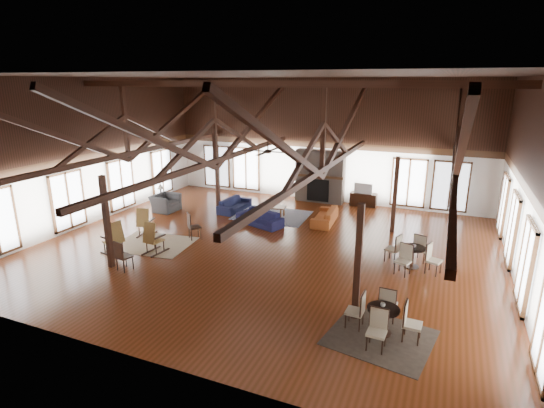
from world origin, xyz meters
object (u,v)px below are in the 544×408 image
at_px(armchair, 166,203).
at_px(cafe_table_far, 413,253).
at_px(sofa_navy_front, 260,218).
at_px(sofa_navy_left, 235,205).
at_px(sofa_orange, 325,216).
at_px(cafe_table_near, 383,316).
at_px(tv_console, 363,199).
at_px(coffee_table, 272,207).

relative_size(armchair, cafe_table_far, 0.63).
distance_m(sofa_navy_front, sofa_navy_left, 2.42).
height_order(sofa_orange, cafe_table_near, cafe_table_near).
xyz_separation_m(sofa_navy_left, armchair, (-2.94, -1.29, 0.10)).
relative_size(armchair, tv_console, 0.94).
bearing_deg(cafe_table_far, cafe_table_near, -94.04).
bearing_deg(sofa_navy_front, sofa_orange, 47.22).
bearing_deg(cafe_table_near, tv_console, 103.45).
xyz_separation_m(sofa_navy_left, cafe_table_near, (7.96, -7.59, 0.18)).
relative_size(cafe_table_far, tv_console, 1.50).
distance_m(coffee_table, armchair, 5.02).
relative_size(coffee_table, tv_console, 1.02).
relative_size(sofa_navy_front, cafe_table_near, 1.14).
relative_size(sofa_orange, tv_console, 1.66).
xyz_separation_m(armchair, cafe_table_near, (10.90, -6.30, 0.09)).
height_order(coffee_table, cafe_table_far, cafe_table_far).
bearing_deg(sofa_navy_front, coffee_table, 108.68).
xyz_separation_m(sofa_orange, cafe_table_far, (3.87, -3.27, 0.18)).
height_order(sofa_orange, cafe_table_far, cafe_table_far).
bearing_deg(sofa_navy_front, cafe_table_near, -27.16).
bearing_deg(cafe_table_far, armchair, 169.47).
relative_size(sofa_navy_left, coffee_table, 1.53).
relative_size(sofa_orange, cafe_table_near, 1.15).
distance_m(sofa_navy_front, coffee_table, 1.34).
bearing_deg(sofa_navy_left, sofa_navy_front, -123.10).
height_order(armchair, tv_console, armchair).
distance_m(sofa_navy_left, cafe_table_near, 11.00).
bearing_deg(tv_console, cafe_table_near, -76.55).
relative_size(coffee_table, cafe_table_near, 0.71).
height_order(sofa_navy_front, armchair, armchair).
height_order(cafe_table_far, tv_console, cafe_table_far).
relative_size(sofa_navy_front, sofa_orange, 1.00).
height_order(cafe_table_near, tv_console, cafe_table_near).
bearing_deg(sofa_navy_front, tv_console, 71.36).
bearing_deg(coffee_table, cafe_table_near, -60.31).
xyz_separation_m(cafe_table_near, tv_console, (-2.56, 10.71, -0.16)).
bearing_deg(armchair, sofa_orange, -78.81).
relative_size(sofa_navy_left, sofa_orange, 0.95).
xyz_separation_m(sofa_navy_left, sofa_orange, (4.39, -0.10, 0.02)).
relative_size(coffee_table, armchair, 1.08).
bearing_deg(coffee_table, armchair, -175.56).
bearing_deg(cafe_table_near, sofa_navy_front, 134.37).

